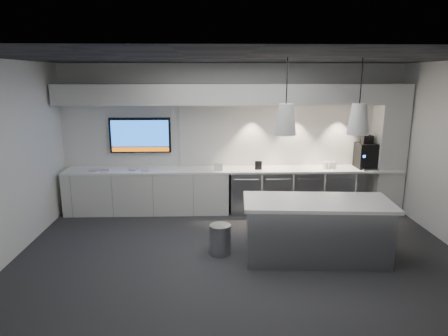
{
  "coord_description": "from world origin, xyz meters",
  "views": [
    {
      "loc": [
        -0.44,
        -5.74,
        2.76
      ],
      "look_at": [
        -0.22,
        1.1,
        1.17
      ],
      "focal_mm": 32.0,
      "sensor_mm": 36.0,
      "label": 1
    }
  ],
  "objects_px": {
    "island": "(316,230)",
    "bin": "(220,239)",
    "coffee_machine": "(366,154)",
    "wall_tv": "(140,135)"
  },
  "relations": [
    {
      "from": "bin",
      "to": "coffee_machine",
      "type": "distance_m",
      "value": 3.79
    },
    {
      "from": "island",
      "to": "bin",
      "type": "bearing_deg",
      "value": 174.93
    },
    {
      "from": "bin",
      "to": "coffee_machine",
      "type": "bearing_deg",
      "value": 34.19
    },
    {
      "from": "island",
      "to": "bin",
      "type": "xyz_separation_m",
      "value": [
        -1.45,
        0.23,
        -0.23
      ]
    },
    {
      "from": "island",
      "to": "coffee_machine",
      "type": "xyz_separation_m",
      "value": [
        1.59,
        2.29,
        0.71
      ]
    },
    {
      "from": "wall_tv",
      "to": "bin",
      "type": "height_order",
      "value": "wall_tv"
    },
    {
      "from": "wall_tv",
      "to": "coffee_machine",
      "type": "bearing_deg",
      "value": -3.05
    },
    {
      "from": "wall_tv",
      "to": "bin",
      "type": "distance_m",
      "value": 3.1
    },
    {
      "from": "island",
      "to": "coffee_machine",
      "type": "bearing_deg",
      "value": 59.07
    },
    {
      "from": "coffee_machine",
      "to": "wall_tv",
      "type": "bearing_deg",
      "value": 175.56
    }
  ]
}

